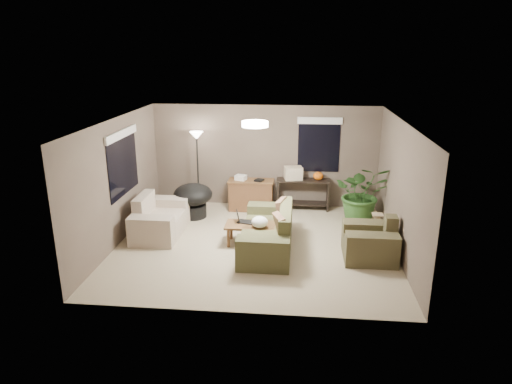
# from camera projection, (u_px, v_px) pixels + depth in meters

# --- Properties ---
(room_shell) EXTENTS (5.50, 5.50, 5.50)m
(room_shell) POSITION_uv_depth(u_px,v_px,m) (255.00, 185.00, 8.84)
(room_shell) COLOR tan
(room_shell) RESTS_ON ground
(main_sofa) EXTENTS (0.95, 2.20, 0.85)m
(main_sofa) POSITION_uv_depth(u_px,v_px,m) (269.00, 234.00, 8.96)
(main_sofa) COLOR #49492C
(main_sofa) RESTS_ON ground
(throw_pillows) EXTENTS (0.38, 1.40, 0.47)m
(throw_pillows) POSITION_uv_depth(u_px,v_px,m) (282.00, 218.00, 8.83)
(throw_pillows) COLOR #8C7251
(throw_pillows) RESTS_ON main_sofa
(loveseat) EXTENTS (0.90, 1.60, 0.85)m
(loveseat) POSITION_uv_depth(u_px,v_px,m) (159.00, 220.00, 9.69)
(loveseat) COLOR beige
(loveseat) RESTS_ON ground
(armchair) EXTENTS (0.95, 1.00, 0.85)m
(armchair) POSITION_uv_depth(u_px,v_px,m) (370.00, 243.00, 8.55)
(armchair) COLOR #4D482E
(armchair) RESTS_ON ground
(coffee_table) EXTENTS (1.00, 0.55, 0.42)m
(coffee_table) POSITION_uv_depth(u_px,v_px,m) (250.00, 227.00, 9.15)
(coffee_table) COLOR brown
(coffee_table) RESTS_ON ground
(laptop) EXTENTS (0.40, 0.30, 0.24)m
(laptop) POSITION_uv_depth(u_px,v_px,m) (243.00, 219.00, 9.22)
(laptop) COLOR black
(laptop) RESTS_ON coffee_table
(plastic_bag) EXTENTS (0.39, 0.36, 0.23)m
(plastic_bag) POSITION_uv_depth(u_px,v_px,m) (260.00, 222.00, 8.94)
(plastic_bag) COLOR white
(plastic_bag) RESTS_ON coffee_table
(desk) EXTENTS (1.10, 0.50, 0.75)m
(desk) POSITION_uv_depth(u_px,v_px,m) (251.00, 195.00, 11.09)
(desk) COLOR brown
(desk) RESTS_ON ground
(desk_papers) EXTENTS (0.72, 0.32, 0.12)m
(desk_papers) POSITION_uv_depth(u_px,v_px,m) (245.00, 178.00, 10.97)
(desk_papers) COLOR silver
(desk_papers) RESTS_ON desk
(console_table) EXTENTS (1.30, 0.40, 0.75)m
(console_table) POSITION_uv_depth(u_px,v_px,m) (303.00, 192.00, 11.13)
(console_table) COLOR black
(console_table) RESTS_ON ground
(pumpkin) EXTENTS (0.30, 0.30, 0.20)m
(pumpkin) POSITION_uv_depth(u_px,v_px,m) (318.00, 176.00, 10.97)
(pumpkin) COLOR orange
(pumpkin) RESTS_ON console_table
(cardboard_box) EXTENTS (0.47, 0.39, 0.31)m
(cardboard_box) POSITION_uv_depth(u_px,v_px,m) (293.00, 173.00, 11.01)
(cardboard_box) COLOR beige
(cardboard_box) RESTS_ON console_table
(papasan_chair) EXTENTS (1.03, 1.03, 0.80)m
(papasan_chair) POSITION_uv_depth(u_px,v_px,m) (193.00, 198.00, 10.59)
(papasan_chair) COLOR black
(papasan_chair) RESTS_ON ground
(floor_lamp) EXTENTS (0.32, 0.32, 1.91)m
(floor_lamp) POSITION_uv_depth(u_px,v_px,m) (197.00, 145.00, 10.82)
(floor_lamp) COLOR black
(floor_lamp) RESTS_ON ground
(ceiling_fixture) EXTENTS (0.50, 0.50, 0.10)m
(ceiling_fixture) POSITION_uv_depth(u_px,v_px,m) (255.00, 124.00, 8.48)
(ceiling_fixture) COLOR white
(ceiling_fixture) RESTS_ON room_shell
(houseplant) EXTENTS (1.21, 1.35, 1.05)m
(houseplant) POSITION_uv_depth(u_px,v_px,m) (362.00, 199.00, 10.29)
(houseplant) COLOR #2D5923
(houseplant) RESTS_ON ground
(cat_scratching_post) EXTENTS (0.32, 0.32, 0.50)m
(cat_scratching_post) POSITION_uv_depth(u_px,v_px,m) (377.00, 227.00, 9.55)
(cat_scratching_post) COLOR tan
(cat_scratching_post) RESTS_ON ground
(window_left) EXTENTS (0.05, 1.56, 1.33)m
(window_left) POSITION_uv_depth(u_px,v_px,m) (122.00, 152.00, 9.21)
(window_left) COLOR black
(window_left) RESTS_ON room_shell
(window_back) EXTENTS (1.06, 0.05, 1.33)m
(window_back) POSITION_uv_depth(u_px,v_px,m) (319.00, 136.00, 10.90)
(window_back) COLOR black
(window_back) RESTS_ON room_shell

